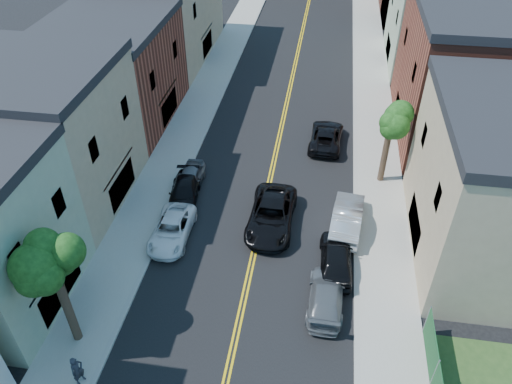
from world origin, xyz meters
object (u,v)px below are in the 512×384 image
at_px(grey_car_right, 326,296).
at_px(dark_car_right_far, 326,136).
at_px(black_car_left, 184,192).
at_px(grey_car_left, 190,178).
at_px(black_suv_lane, 271,215).
at_px(black_car_right, 336,257).
at_px(silver_car_right, 347,218).
at_px(pedestrian_left, 78,370).
at_px(white_pickup, 172,230).

bearing_deg(grey_car_right, dark_car_right_far, -86.20).
bearing_deg(dark_car_right_far, black_car_left, 45.93).
xyz_separation_m(grey_car_left, black_suv_lane, (6.21, -3.24, 0.15)).
relative_size(grey_car_right, black_car_right, 1.01).
bearing_deg(dark_car_right_far, grey_car_right, 95.37).
relative_size(black_car_right, dark_car_right_far, 0.89).
bearing_deg(silver_car_right, black_suv_lane, 11.24).
distance_m(black_car_left, pedestrian_left, 14.06).
bearing_deg(dark_car_right_far, grey_car_left, 40.17).
height_order(black_car_left, dark_car_right_far, dark_car_right_far).
relative_size(silver_car_right, dark_car_right_far, 0.98).
bearing_deg(pedestrian_left, grey_car_left, 19.38).
height_order(grey_car_left, silver_car_right, silver_car_right).
height_order(white_pickup, grey_car_right, grey_car_right).
height_order(silver_car_right, black_suv_lane, silver_car_right).
distance_m(black_car_right, pedestrian_left, 14.84).
relative_size(white_pickup, dark_car_right_far, 0.91).
xyz_separation_m(white_pickup, black_car_left, (-0.23, 3.75, 0.01)).
distance_m(grey_car_right, black_suv_lane, 7.02).
relative_size(grey_car_left, black_suv_lane, 0.67).
bearing_deg(grey_car_left, grey_car_right, -44.42).
relative_size(grey_car_right, pedestrian_left, 2.75).
xyz_separation_m(grey_car_right, black_suv_lane, (-3.73, 5.94, 0.16)).
distance_m(grey_car_right, pedestrian_left, 12.86).
bearing_deg(black_car_left, silver_car_right, -12.60).
bearing_deg(pedestrian_left, black_suv_lane, -7.19).
distance_m(black_car_right, black_suv_lane, 5.22).
distance_m(silver_car_right, black_suv_lane, 4.81).
xyz_separation_m(grey_car_right, dark_car_right_far, (-0.65, 16.21, 0.05)).
height_order(grey_car_right, silver_car_right, silver_car_right).
bearing_deg(white_pickup, grey_car_right, -22.21).
bearing_deg(silver_car_right, grey_car_right, 86.31).
height_order(dark_car_right_far, pedestrian_left, pedestrian_left).
distance_m(grey_car_left, black_suv_lane, 7.01).
distance_m(silver_car_right, dark_car_right_far, 9.95).
height_order(white_pickup, black_car_right, black_car_right).
relative_size(black_car_left, dark_car_right_far, 0.88).
distance_m(white_pickup, black_car_left, 3.76).
height_order(white_pickup, pedestrian_left, pedestrian_left).
xyz_separation_m(grey_car_left, pedestrian_left, (-1.20, -15.60, 0.32)).
bearing_deg(grey_car_right, silver_car_right, -97.82).
xyz_separation_m(white_pickup, black_suv_lane, (5.98, 2.11, 0.17)).
bearing_deg(dark_car_right_far, black_car_right, 97.83).
bearing_deg(dark_car_right_far, pedestrian_left, 68.20).
relative_size(grey_car_left, dark_car_right_far, 0.76).
relative_size(black_car_left, black_car_right, 0.99).
height_order(grey_car_left, grey_car_right, grey_car_left).
distance_m(black_car_left, black_suv_lane, 6.43).
height_order(white_pickup, black_suv_lane, black_suv_lane).
distance_m(black_car_right, silver_car_right, 3.62).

